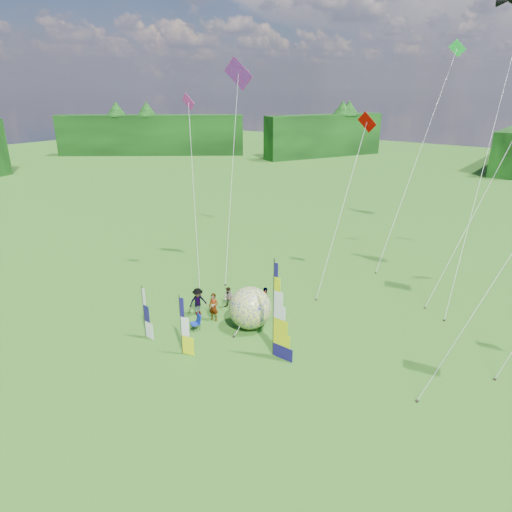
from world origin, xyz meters
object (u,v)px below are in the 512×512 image
Objects in this scene: bol_inflatable at (250,308)px; kite_whale at (489,142)px; side_banner_far at (144,312)px; spectator_c at (198,302)px; side_banner_left at (181,326)px; spectator_a at (214,307)px; feather_banner_main at (274,310)px; spectator_b at (229,298)px; spectator_d at (265,300)px; camp_chair at (195,323)px.

kite_whale is (9.12, 14.08, 9.28)m from bol_inflatable.
side_banner_far is 1.69× the size of spectator_c.
side_banner_left is 1.87× the size of spectator_a.
feather_banner_main is 6.68m from spectator_b.
kite_whale reaches higher than spectator_a.
camp_chair is at bearing 118.30° from spectator_d.
feather_banner_main is 5.18m from side_banner_left.
camp_chair is (1.84, 2.33, -1.09)m from side_banner_far.
spectator_b is at bearing 88.83° from spectator_a.
bol_inflatable is at bearing 60.63° from side_banner_left.
kite_whale is (11.57, 16.41, 10.10)m from camp_chair.
spectator_b is 2.18m from spectator_c.
side_banner_left is 3.09m from side_banner_far.
camp_chair is (-0.05, -1.64, -0.42)m from spectator_a.
spectator_d is (-0.41, 2.16, -0.42)m from bol_inflatable.
side_banner_left is at bearing 136.07° from spectator_d.
side_banner_far is 24.74m from kite_whale.
kite_whale is at bearing 57.06° from bol_inflatable.
spectator_a is 1.92m from spectator_b.
side_banner_left reaches higher than spectator_b.
feather_banner_main reaches higher than spectator_d.
feather_banner_main is 1.60× the size of side_banner_left.
side_banner_far is at bearing -111.43° from spectator_b.
spectator_a is at bearing -61.84° from spectator_c.
spectator_a is at bearing 68.21° from side_banner_far.
bol_inflatable reaches higher than spectator_b.
bol_inflatable is at bearing 68.07° from camp_chair.
spectator_d reaches higher than spectator_b.
bol_inflatable is 3.79m from spectator_c.
kite_whale is (6.19, 15.79, 7.84)m from feather_banner_main.
side_banner_left reaches higher than bol_inflatable.
side_banner_left is 1.31× the size of bol_inflatable.
side_banner_left is 0.16× the size of kite_whale.
side_banner_far is 3.17m from camp_chair.
feather_banner_main reaches higher than bol_inflatable.
spectator_d is (1.98, 2.85, -0.03)m from spectator_a.
kite_whale is at bearing 58.17° from side_banner_far.
feather_banner_main is at bearing -176.45° from spectator_d.
spectator_a is 3.47m from spectator_d.
feather_banner_main is 18.68m from kite_whale.
spectator_d is at bearing 132.50° from feather_banner_main.
bol_inflatable reaches higher than spectator_d.
spectator_c reaches higher than spectator_b.
spectator_d is at bearing 16.10° from spectator_b.
spectator_d is at bearing 64.15° from side_banner_far.
bol_inflatable is 19.17m from kite_whale.
spectator_a is at bearing 107.91° from spectator_d.
spectator_c is 1.87× the size of camp_chair.
bol_inflatable is (-2.93, 1.71, -1.45)m from feather_banner_main.
spectator_a is at bearing -86.08° from spectator_b.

